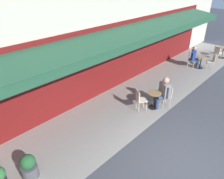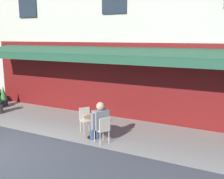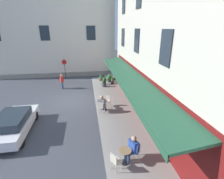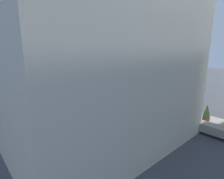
{
  "view_description": "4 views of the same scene",
  "coord_description": "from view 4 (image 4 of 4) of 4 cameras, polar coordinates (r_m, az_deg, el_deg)",
  "views": [
    {
      "loc": [
        4.78,
        1.56,
        5.11
      ],
      "look_at": [
        -0.78,
        -3.59,
        1.0
      ],
      "focal_mm": 34.25,
      "sensor_mm": 36.0,
      "label": 1
    },
    {
      "loc": [
        -6.59,
        4.89,
        3.41
      ],
      "look_at": [
        -2.0,
        -4.11,
        1.39
      ],
      "focal_mm": 41.95,
      "sensor_mm": 36.0,
      "label": 2
    },
    {
      "loc": [
        -13.87,
        -1.19,
        6.1
      ],
      "look_at": [
        -0.35,
        -3.33,
        0.98
      ],
      "focal_mm": 26.5,
      "sensor_mm": 36.0,
      "label": 3
    },
    {
      "loc": [
        9.67,
        -15.01,
        4.61
      ],
      "look_at": [
        -2.24,
        -4.44,
        1.05
      ],
      "focal_mm": 28.5,
      "sensor_mm": 36.0,
      "label": 4
    }
  ],
  "objects": [
    {
      "name": "cafe_chair_cream_by_window",
      "position": [
        18.31,
        4.5,
        -0.25
      ],
      "size": [
        0.54,
        0.54,
        0.91
      ],
      "color": "beige",
      "rests_on": "ground_plane"
    },
    {
      "name": "potted_plant_by_steps",
      "position": [
        13.47,
        28.09,
        -6.57
      ],
      "size": [
        0.44,
        0.44,
        1.08
      ],
      "color": "brown",
      "rests_on": "ground_plane"
    },
    {
      "name": "cafe_chair_cream_corner_left",
      "position": [
        21.22,
        -7.39,
        1.46
      ],
      "size": [
        0.52,
        0.52,
        0.91
      ],
      "color": "beige",
      "rests_on": "ground_plane"
    },
    {
      "name": "cafe_chair_cream_near_door",
      "position": [
        22.31,
        -5.86,
        2.05
      ],
      "size": [
        0.55,
        0.55,
        0.91
      ],
      "color": "beige",
      "rests_on": "ground_plane"
    },
    {
      "name": "potted_plant_entrance_right",
      "position": [
        14.26,
        19.55,
        -5.4
      ],
      "size": [
        0.46,
        0.46,
        0.79
      ],
      "color": "#4C4C51",
      "rests_on": "ground_plane"
    },
    {
      "name": "cafe_chair_cream_under_awning",
      "position": [
        23.66,
        -9.2,
        2.56
      ],
      "size": [
        0.49,
        0.49,
        0.91
      ],
      "color": "beige",
      "rests_on": "ground_plane"
    },
    {
      "name": "seated_patron_in_blue",
      "position": [
        21.37,
        -7.09,
        1.98
      ],
      "size": [
        0.64,
        0.65,
        1.33
      ],
      "color": "navy",
      "rests_on": "ground_plane"
    },
    {
      "name": "ground_plane",
      "position": [
        18.44,
        15.13,
        -2.32
      ],
      "size": [
        70.0,
        70.0,
        0.0
      ],
      "primitive_type": "plane",
      "color": "#42444C"
    },
    {
      "name": "sidewalk_cafe_terrace",
      "position": [
        17.97,
        0.35,
        -2.25
      ],
      "size": [
        20.5,
        3.2,
        0.01
      ],
      "primitive_type": "cube",
      "color": "gray",
      "rests_on": "ground_plane"
    },
    {
      "name": "parked_car_white",
      "position": [
        23.47,
        10.66,
        2.82
      ],
      "size": [
        4.3,
        1.8,
        1.33
      ],
      "color": "silver",
      "rests_on": "ground_plane"
    },
    {
      "name": "back_alley_steps",
      "position": [
        11.71,
        30.06,
        -11.08
      ],
      "size": [
        2.4,
        1.75,
        0.6
      ],
      "color": "gray",
      "rests_on": "ground_plane"
    },
    {
      "name": "walking_pedestrian_in_red",
      "position": [
        18.01,
        26.64,
        -0.53
      ],
      "size": [
        0.61,
        0.43,
        1.6
      ],
      "color": "navy",
      "rests_on": "ground_plane"
    },
    {
      "name": "cafe_chair_cream_corner_right",
      "position": [
        17.13,
        5.6,
        -1.17
      ],
      "size": [
        0.56,
        0.56,
        0.91
      ],
      "color": "beige",
      "rests_on": "ground_plane"
    },
    {
      "name": "potted_plant_under_sign",
      "position": [
        12.83,
        24.08,
        -7.23
      ],
      "size": [
        0.62,
        0.62,
        0.89
      ],
      "color": "#2D2D33",
      "rests_on": "ground_plane"
    },
    {
      "name": "potted_plant_mid_terrace",
      "position": [
        13.79,
        21.96,
        -5.99
      ],
      "size": [
        0.41,
        0.41,
        0.81
      ],
      "color": "#2D2D33",
      "rests_on": "ground_plane"
    },
    {
      "name": "seated_companion_in_grey",
      "position": [
        18.07,
        4.73,
        0.15
      ],
      "size": [
        0.69,
        0.66,
        1.37
      ],
      "color": "navy",
      "rests_on": "ground_plane"
    },
    {
      "name": "potted_plant_entrance_left",
      "position": [
        12.93,
        20.52,
        -6.77
      ],
      "size": [
        0.36,
        0.36,
        1.02
      ],
      "color": "#2D2D33",
      "rests_on": "ground_plane"
    },
    {
      "name": "cafe_table_mid_terrace",
      "position": [
        21.75,
        -6.47,
        1.61
      ],
      "size": [
        0.6,
        0.6,
        0.75
      ],
      "color": "black",
      "rests_on": "ground_plane"
    },
    {
      "name": "cafe_building_facade",
      "position": [
        15.02,
        -20.9,
        22.88
      ],
      "size": [
        20.0,
        10.7,
        15.0
      ],
      "color": "beige",
      "rests_on": "ground_plane"
    },
    {
      "name": "cafe_table_streetside",
      "position": [
        24.27,
        -9.67,
        2.65
      ],
      "size": [
        0.6,
        0.6,
        0.75
      ],
      "color": "black",
      "rests_on": "ground_plane"
    },
    {
      "name": "cafe_table_near_entrance",
      "position": [
        17.74,
        5.14,
        -0.87
      ],
      "size": [
        0.6,
        0.6,
        0.75
      ],
      "color": "black",
      "rests_on": "ground_plane"
    },
    {
      "name": "cafe_chair_cream_kerbside",
      "position": [
        24.79,
        -10.44,
        2.97
      ],
      "size": [
        0.4,
        0.4,
        0.91
      ],
      "color": "beige",
      "rests_on": "ground_plane"
    }
  ]
}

